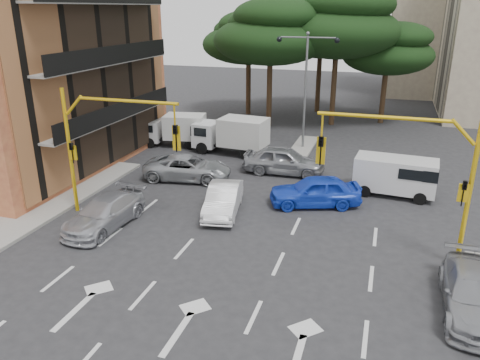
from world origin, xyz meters
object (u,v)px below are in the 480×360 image
at_px(car_white_hatch, 223,199).
at_px(box_truck_a, 174,130).
at_px(street_lamp_center, 306,71).
at_px(van_white, 395,176).
at_px(signal_mast_right, 420,166).
at_px(car_silver_parked, 474,294).
at_px(box_truck_b, 231,135).
at_px(car_silver_cross_a, 188,168).
at_px(signal_mast_left, 101,137).
at_px(car_blue_compact, 315,191).
at_px(car_silver_wagon, 105,213).
at_px(car_silver_cross_b, 284,160).

height_order(car_white_hatch, box_truck_a, box_truck_a).
bearing_deg(street_lamp_center, van_white, -49.13).
distance_m(signal_mast_right, car_silver_parked, 4.84).
height_order(box_truck_a, box_truck_b, box_truck_b).
height_order(street_lamp_center, car_white_hatch, street_lamp_center).
xyz_separation_m(signal_mast_right, car_silver_parked, (1.90, -3.08, -3.21)).
height_order(car_silver_cross_a, box_truck_b, box_truck_b).
xyz_separation_m(signal_mast_left, box_truck_a, (-2.20, 12.01, -2.75)).
distance_m(street_lamp_center, box_truck_b, 6.64).
bearing_deg(car_blue_compact, car_silver_wagon, -77.68).
bearing_deg(car_blue_compact, street_lamp_center, 174.60).
xyz_separation_m(box_truck_a, box_truck_b, (4.52, -0.57, 0.12)).
bearing_deg(signal_mast_right, car_white_hatch, 167.01).
bearing_deg(car_silver_parked, signal_mast_left, 169.69).
height_order(car_blue_compact, car_silver_cross_a, car_blue_compact).
distance_m(car_silver_cross_b, van_white, 6.50).
xyz_separation_m(car_white_hatch, car_silver_cross_a, (-3.54, 3.83, 0.01)).
xyz_separation_m(signal_mast_right, signal_mast_left, (-13.61, 0.00, 0.00)).
xyz_separation_m(car_blue_compact, box_truck_a, (-11.41, 7.83, 0.37)).
relative_size(signal_mast_left, car_silver_wagon, 1.29).
relative_size(car_silver_cross_a, box_truck_b, 0.98).
height_order(van_white, box_truck_b, box_truck_b).
height_order(car_silver_wagon, car_silver_cross_b, car_silver_cross_b).
distance_m(car_white_hatch, box_truck_b, 9.91).
bearing_deg(box_truck_b, car_white_hatch, -158.27).
distance_m(car_silver_cross_a, box_truck_a, 7.30).
bearing_deg(box_truck_b, signal_mast_right, -130.16).
bearing_deg(street_lamp_center, car_white_hatch, -97.88).
height_order(car_silver_parked, van_white, van_white).
bearing_deg(car_blue_compact, signal_mast_right, 27.33).
height_order(street_lamp_center, car_blue_compact, street_lamp_center).
relative_size(car_blue_compact, car_silver_cross_b, 0.93).
xyz_separation_m(car_silver_cross_a, car_silver_parked, (13.91, -8.87, -0.01)).
bearing_deg(car_silver_cross_b, car_blue_compact, -151.33).
relative_size(van_white, box_truck_b, 0.81).
distance_m(street_lamp_center, car_silver_cross_b, 7.22).
xyz_separation_m(street_lamp_center, box_truck_b, (-4.48, -2.57, -4.18)).
distance_m(car_silver_wagon, car_silver_parked, 15.08).
distance_m(car_white_hatch, car_silver_cross_b, 6.68).
distance_m(street_lamp_center, car_silver_wagon, 17.06).
bearing_deg(car_silver_cross_b, car_silver_cross_a, 115.72).
relative_size(car_white_hatch, car_silver_parked, 0.89).
bearing_deg(car_silver_wagon, car_silver_parked, -3.66).
relative_size(car_silver_cross_b, van_white, 1.17).
height_order(street_lamp_center, van_white, street_lamp_center).
height_order(car_white_hatch, car_blue_compact, car_blue_compact).
bearing_deg(car_silver_cross_b, car_silver_wagon, 145.40).
distance_m(car_white_hatch, van_white, 9.26).
distance_m(car_blue_compact, van_white, 4.64).
xyz_separation_m(signal_mast_left, car_silver_cross_a, (1.60, 5.78, -3.19)).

